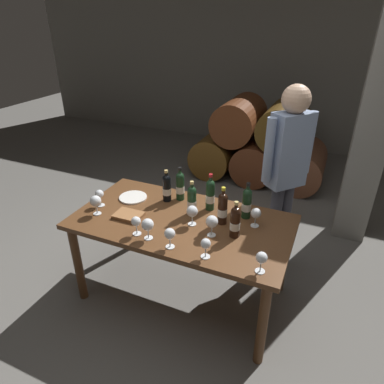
# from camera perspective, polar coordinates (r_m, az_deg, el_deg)

# --- Properties ---
(ground_plane) EXTENTS (14.00, 14.00, 0.00)m
(ground_plane) POSITION_cam_1_polar(r_m,az_deg,el_deg) (3.15, -1.52, -16.39)
(ground_plane) COLOR #66635E
(cellar_back_wall) EXTENTS (10.00, 0.24, 2.80)m
(cellar_back_wall) POSITION_cam_1_polar(r_m,az_deg,el_deg) (6.36, 15.56, 19.75)
(cellar_back_wall) COLOR slate
(cellar_back_wall) RESTS_ON ground_plane
(barrel_stack) EXTENTS (1.86, 0.90, 1.15)m
(barrel_stack) POSITION_cam_1_polar(r_m,az_deg,el_deg) (5.03, 11.16, 7.82)
(barrel_stack) COLOR brown
(barrel_stack) RESTS_ON ground_plane
(stone_pillar) EXTENTS (0.32, 0.32, 2.60)m
(stone_pillar) POSITION_cam_1_polar(r_m,az_deg,el_deg) (3.76, 28.35, 10.75)
(stone_pillar) COLOR slate
(stone_pillar) RESTS_ON ground_plane
(dining_table) EXTENTS (1.70, 0.90, 0.76)m
(dining_table) POSITION_cam_1_polar(r_m,az_deg,el_deg) (2.73, -1.70, -6.29)
(dining_table) COLOR brown
(dining_table) RESTS_ON ground_plane
(wine_bottle_0) EXTENTS (0.07, 0.07, 0.29)m
(wine_bottle_0) POSITION_cam_1_polar(r_m,az_deg,el_deg) (2.45, 7.23, -4.91)
(wine_bottle_0) COLOR black
(wine_bottle_0) RESTS_ON dining_table
(wine_bottle_1) EXTENTS (0.07, 0.07, 0.32)m
(wine_bottle_1) POSITION_cam_1_polar(r_m,az_deg,el_deg) (2.76, 3.06, -0.41)
(wine_bottle_1) COLOR #19381E
(wine_bottle_1) RESTS_ON dining_table
(wine_bottle_2) EXTENTS (0.07, 0.07, 0.29)m
(wine_bottle_2) POSITION_cam_1_polar(r_m,az_deg,el_deg) (2.89, -4.24, 0.75)
(wine_bottle_2) COLOR black
(wine_bottle_2) RESTS_ON dining_table
(wine_bottle_3) EXTENTS (0.07, 0.07, 0.30)m
(wine_bottle_3) POSITION_cam_1_polar(r_m,az_deg,el_deg) (2.91, -2.00, 1.06)
(wine_bottle_3) COLOR #19381E
(wine_bottle_3) RESTS_ON dining_table
(wine_bottle_4) EXTENTS (0.07, 0.07, 0.29)m
(wine_bottle_4) POSITION_cam_1_polar(r_m,az_deg,el_deg) (2.69, -0.02, -1.38)
(wine_bottle_4) COLOR #19381E
(wine_bottle_4) RESTS_ON dining_table
(wine_bottle_5) EXTENTS (0.07, 0.07, 0.30)m
(wine_bottle_5) POSITION_cam_1_polar(r_m,az_deg,el_deg) (2.68, 9.14, -1.79)
(wine_bottle_5) COLOR #19381E
(wine_bottle_5) RESTS_ON dining_table
(wine_bottle_6) EXTENTS (0.07, 0.07, 0.31)m
(wine_bottle_6) POSITION_cam_1_polar(r_m,az_deg,el_deg) (2.58, 5.13, -2.68)
(wine_bottle_6) COLOR black
(wine_bottle_6) RESTS_ON dining_table
(wine_glass_0) EXTENTS (0.07, 0.07, 0.15)m
(wine_glass_0) POSITION_cam_1_polar(r_m,az_deg,el_deg) (2.49, -9.34, -4.98)
(wine_glass_0) COLOR white
(wine_glass_0) RESTS_ON dining_table
(wine_glass_1) EXTENTS (0.08, 0.08, 0.15)m
(wine_glass_1) POSITION_cam_1_polar(r_m,az_deg,el_deg) (2.33, -3.74, -7.06)
(wine_glass_1) COLOR white
(wine_glass_1) RESTS_ON dining_table
(wine_glass_2) EXTENTS (0.07, 0.07, 0.14)m
(wine_glass_2) POSITION_cam_1_polar(r_m,az_deg,el_deg) (2.25, 2.30, -8.75)
(wine_glass_2) COLOR white
(wine_glass_2) RESTS_ON dining_table
(wine_glass_3) EXTENTS (0.09, 0.09, 0.16)m
(wine_glass_3) POSITION_cam_1_polar(r_m,az_deg,el_deg) (2.44, 3.34, -5.04)
(wine_glass_3) COLOR white
(wine_glass_3) RESTS_ON dining_table
(wine_glass_4) EXTENTS (0.07, 0.07, 0.15)m
(wine_glass_4) POSITION_cam_1_polar(r_m,az_deg,el_deg) (2.92, -15.20, -0.43)
(wine_glass_4) COLOR white
(wine_glass_4) RESTS_ON dining_table
(wine_glass_5) EXTENTS (0.08, 0.08, 0.15)m
(wine_glass_5) POSITION_cam_1_polar(r_m,az_deg,el_deg) (2.59, 10.62, -3.60)
(wine_glass_5) COLOR white
(wine_glass_5) RESTS_ON dining_table
(wine_glass_6) EXTENTS (0.09, 0.09, 0.16)m
(wine_glass_6) POSITION_cam_1_polar(r_m,az_deg,el_deg) (2.80, -15.81, -1.53)
(wine_glass_6) COLOR white
(wine_glass_6) RESTS_ON dining_table
(wine_glass_7) EXTENTS (0.09, 0.09, 0.16)m
(wine_glass_7) POSITION_cam_1_polar(r_m,az_deg,el_deg) (2.56, 0.02, -3.31)
(wine_glass_7) COLOR white
(wine_glass_7) RESTS_ON dining_table
(wine_glass_8) EXTENTS (0.09, 0.09, 0.16)m
(wine_glass_8) POSITION_cam_1_polar(r_m,az_deg,el_deg) (2.43, -7.42, -5.50)
(wine_glass_8) COLOR white
(wine_glass_8) RESTS_ON dining_table
(wine_glass_9) EXTENTS (0.07, 0.07, 0.15)m
(wine_glass_9) POSITION_cam_1_polar(r_m,az_deg,el_deg) (2.17, 11.53, -10.80)
(wine_glass_9) COLOR white
(wine_glass_9) RESTS_ON dining_table
(tasting_notebook) EXTENTS (0.22, 0.16, 0.03)m
(tasting_notebook) POSITION_cam_1_polar(r_m,az_deg,el_deg) (2.75, -10.56, -3.85)
(tasting_notebook) COLOR #936038
(tasting_notebook) RESTS_ON dining_table
(serving_plate) EXTENTS (0.24, 0.24, 0.01)m
(serving_plate) POSITION_cam_1_polar(r_m,az_deg,el_deg) (3.02, -9.82, -0.89)
(serving_plate) COLOR white
(serving_plate) RESTS_ON dining_table
(sommelier_presenting) EXTENTS (0.35, 0.39, 1.72)m
(sommelier_presenting) POSITION_cam_1_polar(r_m,az_deg,el_deg) (3.03, 15.57, 4.40)
(sommelier_presenting) COLOR #383842
(sommelier_presenting) RESTS_ON ground_plane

